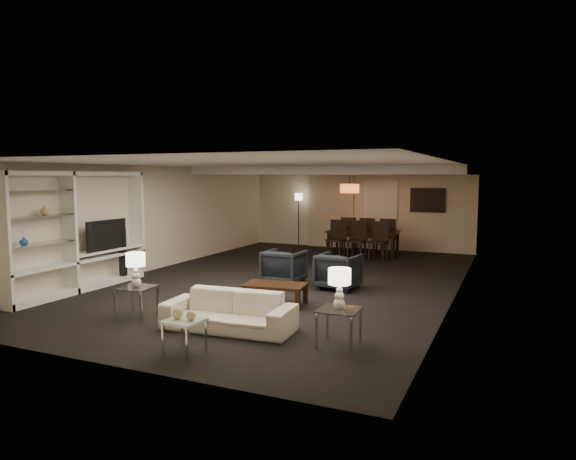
% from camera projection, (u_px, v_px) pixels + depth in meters
% --- Properties ---
extents(floor, '(11.00, 11.00, 0.00)m').
position_uv_depth(floor, '(288.00, 280.00, 11.18)').
color(floor, black).
rests_on(floor, ground).
extents(ceiling, '(7.00, 11.00, 0.02)m').
position_uv_depth(ceiling, '(288.00, 165.00, 10.92)').
color(ceiling, silver).
rests_on(ceiling, ground).
extents(wall_back, '(7.00, 0.02, 2.50)m').
position_uv_depth(wall_back, '(359.00, 208.00, 16.05)').
color(wall_back, beige).
rests_on(wall_back, ground).
extents(wall_front, '(7.00, 0.02, 2.50)m').
position_uv_depth(wall_front, '(100.00, 262.00, 6.05)').
color(wall_front, beige).
rests_on(wall_front, ground).
extents(wall_left, '(0.02, 11.00, 2.50)m').
position_uv_depth(wall_left, '(156.00, 218.00, 12.46)').
color(wall_left, beige).
rests_on(wall_left, ground).
extents(wall_right, '(0.02, 11.00, 2.50)m').
position_uv_depth(wall_right, '(458.00, 230.00, 9.64)').
color(wall_right, beige).
rests_on(wall_right, ground).
extents(ceiling_soffit, '(7.00, 4.00, 0.20)m').
position_uv_depth(ceiling_soffit, '(339.00, 171.00, 14.11)').
color(ceiling_soffit, silver).
rests_on(ceiling_soffit, ceiling).
extents(curtains, '(1.50, 0.12, 2.40)m').
position_uv_depth(curtains, '(331.00, 209.00, 16.35)').
color(curtains, beige).
rests_on(curtains, wall_back).
extents(door, '(0.90, 0.05, 2.10)m').
position_uv_depth(door, '(381.00, 216.00, 15.76)').
color(door, silver).
rests_on(door, wall_back).
extents(painting, '(0.95, 0.04, 0.65)m').
position_uv_depth(painting, '(428.00, 200.00, 15.14)').
color(painting, '#142D38').
rests_on(painting, wall_back).
extents(media_unit, '(0.38, 3.40, 2.35)m').
position_uv_depth(media_unit, '(80.00, 232.00, 10.02)').
color(media_unit, white).
rests_on(media_unit, wall_left).
extents(pendant_light, '(0.52, 0.52, 0.24)m').
position_uv_depth(pendant_light, '(350.00, 189.00, 14.04)').
color(pendant_light, '#D8591E').
rests_on(pendant_light, ceiling_soffit).
extents(sofa, '(1.98, 0.89, 0.57)m').
position_uv_depth(sofa, '(229.00, 311.00, 7.53)').
color(sofa, beige).
rests_on(sofa, floor).
extents(coffee_table, '(1.13, 0.75, 0.38)m').
position_uv_depth(coffee_table, '(275.00, 294.00, 9.00)').
color(coffee_table, black).
rests_on(coffee_table, floor).
extents(armchair_left, '(0.78, 0.81, 0.72)m').
position_uv_depth(armchair_left, '(284.00, 267.00, 10.77)').
color(armchair_left, black).
rests_on(armchair_left, floor).
extents(armchair_right, '(0.84, 0.86, 0.72)m').
position_uv_depth(armchair_right, '(338.00, 271.00, 10.29)').
color(armchair_right, black).
rests_on(armchair_right, floor).
extents(side_table_left, '(0.58, 0.58, 0.50)m').
position_uv_depth(side_table_left, '(137.00, 302.00, 8.22)').
color(side_table_left, white).
rests_on(side_table_left, floor).
extents(side_table_right, '(0.54, 0.54, 0.50)m').
position_uv_depth(side_table_right, '(339.00, 327.00, 6.85)').
color(side_table_right, white).
rests_on(side_table_right, floor).
extents(table_lamp_left, '(0.31, 0.31, 0.55)m').
position_uv_depth(table_lamp_left, '(136.00, 270.00, 8.17)').
color(table_lamp_left, beige).
rests_on(table_lamp_left, side_table_left).
extents(table_lamp_right, '(0.33, 0.33, 0.55)m').
position_uv_depth(table_lamp_right, '(339.00, 289.00, 6.80)').
color(table_lamp_right, beige).
rests_on(table_lamp_right, side_table_right).
extents(marble_table, '(0.47, 0.47, 0.44)m').
position_uv_depth(marble_table, '(185.00, 336.00, 6.54)').
color(marble_table, white).
rests_on(marble_table, floor).
extents(gold_gourd_a, '(0.14, 0.14, 0.14)m').
position_uv_depth(gold_gourd_a, '(178.00, 313.00, 6.55)').
color(gold_gourd_a, tan).
rests_on(gold_gourd_a, marble_table).
extents(gold_gourd_b, '(0.12, 0.12, 0.12)m').
position_uv_depth(gold_gourd_b, '(191.00, 316.00, 6.47)').
color(gold_gourd_b, tan).
rests_on(gold_gourd_b, marble_table).
extents(television, '(1.07, 0.14, 0.62)m').
position_uv_depth(television, '(103.00, 235.00, 10.55)').
color(television, black).
rests_on(television, media_unit).
extents(vase_blue, '(0.15, 0.15, 0.16)m').
position_uv_depth(vase_blue, '(24.00, 241.00, 8.89)').
color(vase_blue, '#244D9D').
rests_on(vase_blue, media_unit).
extents(vase_amber, '(0.17, 0.17, 0.18)m').
position_uv_depth(vase_amber, '(45.00, 210.00, 9.26)').
color(vase_amber, gold).
rests_on(vase_amber, media_unit).
extents(floor_speaker, '(0.13, 0.13, 1.11)m').
position_uv_depth(floor_speaker, '(123.00, 256.00, 11.01)').
color(floor_speaker, black).
rests_on(floor_speaker, floor).
extents(dining_table, '(2.05, 1.23, 0.70)m').
position_uv_depth(dining_table, '(363.00, 243.00, 14.60)').
color(dining_table, black).
rests_on(dining_table, floor).
extents(chair_nl, '(0.49, 0.49, 1.04)m').
position_uv_depth(chair_nl, '(336.00, 239.00, 14.24)').
color(chair_nl, black).
rests_on(chair_nl, floor).
extents(chair_nm, '(0.51, 0.51, 1.04)m').
position_uv_depth(chair_nm, '(357.00, 240.00, 14.00)').
color(chair_nm, black).
rests_on(chair_nm, floor).
extents(chair_nr, '(0.52, 0.52, 1.04)m').
position_uv_depth(chair_nr, '(378.00, 241.00, 13.75)').
color(chair_nr, black).
rests_on(chair_nr, floor).
extents(chair_fl, '(0.53, 0.53, 1.04)m').
position_uv_depth(chair_fl, '(350.00, 234.00, 15.42)').
color(chair_fl, black).
rests_on(chair_fl, floor).
extents(chair_fm, '(0.50, 0.50, 1.04)m').
position_uv_depth(chair_fm, '(369.00, 235.00, 15.18)').
color(chair_fm, black).
rests_on(chair_fm, floor).
extents(chair_fr, '(0.49, 0.49, 1.04)m').
position_uv_depth(chair_fr, '(389.00, 236.00, 14.94)').
color(chair_fr, black).
rests_on(chair_fr, floor).
extents(floor_lamp, '(0.25, 0.25, 1.71)m').
position_uv_depth(floor_lamp, '(299.00, 220.00, 16.59)').
color(floor_lamp, black).
rests_on(floor_lamp, floor).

